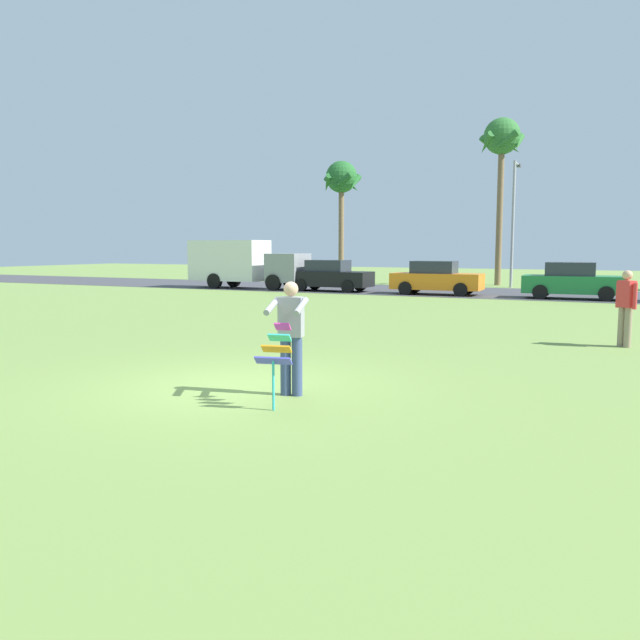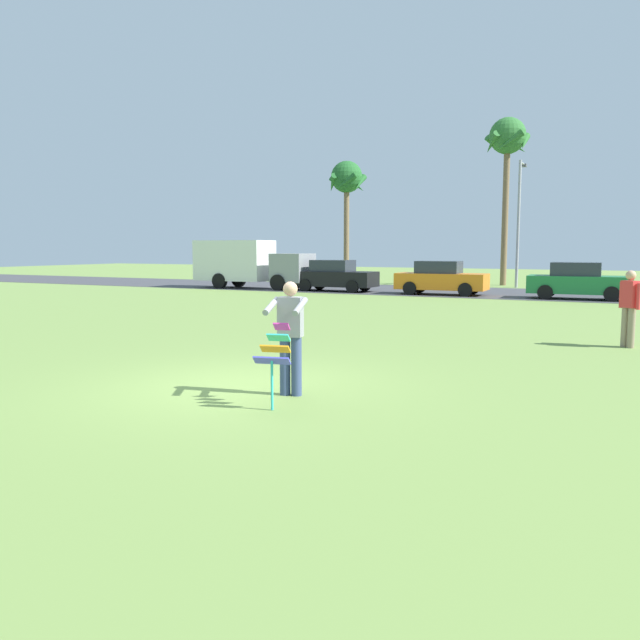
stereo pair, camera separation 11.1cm
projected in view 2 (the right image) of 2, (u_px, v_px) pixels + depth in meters
ground_plane at (238, 386)px, 10.36m from camera, size 120.00×120.00×0.00m
road_strip at (506, 293)px, 31.34m from camera, size 120.00×8.00×0.01m
person_kite_flyer at (290, 333)px, 9.61m from camera, size 0.65×0.73×1.73m
kite_held at (275, 352)px, 8.91m from camera, size 0.53×0.70×1.17m
parked_truck_grey_van at (247, 263)px, 34.99m from camera, size 6.73×2.18×2.62m
parked_car_black at (335, 276)px, 32.72m from camera, size 4.20×1.84×1.60m
parked_car_orange at (441, 278)px, 30.27m from camera, size 4.24×1.92×1.60m
parked_car_green at (578, 282)px, 27.59m from camera, size 4.25×1.93×1.60m
palm_tree_left_near at (347, 182)px, 42.66m from camera, size 2.58×2.71×7.96m
palm_tree_right_near at (507, 144)px, 37.09m from camera, size 2.58×2.71×9.72m
streetlight_pole at (519, 216)px, 35.49m from camera, size 0.24×1.65×7.00m
person_walker_near at (629, 306)px, 14.29m from camera, size 0.44×0.42×1.73m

